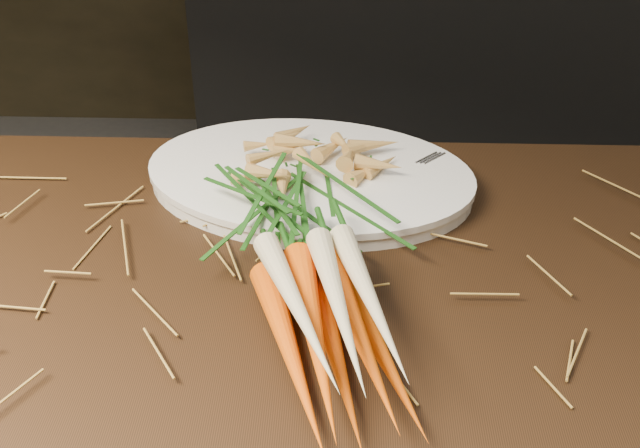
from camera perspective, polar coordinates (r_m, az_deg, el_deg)
The scene contains 6 objects.
back_counter at distance 2.95m, azimuth 9.83°, elevation 11.57°, with size 1.82×0.62×0.84m.
straw_bedding at distance 1.04m, azimuth 7.28°, elevation -2.93°, with size 1.40×0.60×0.02m, color olive, non-canonical shape.
root_veg_bunch at distance 0.99m, azimuth -0.75°, elevation -1.72°, with size 0.29×0.56×0.10m.
serving_platter at distance 1.20m, azimuth -0.74°, elevation 3.12°, with size 0.48×0.32×0.03m, color white, non-canonical shape.
roasted_veg_heap at distance 1.18m, azimuth -0.75°, elevation 4.78°, with size 0.24×0.17×0.05m, color #AD843B, non-canonical shape.
serving_fork at distance 1.15m, azimuth 7.43°, elevation 2.31°, with size 0.02×0.18×0.00m, color silver.
Camera 1 is at (-0.10, -0.53, 1.53)m, focal length 45.00 mm.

